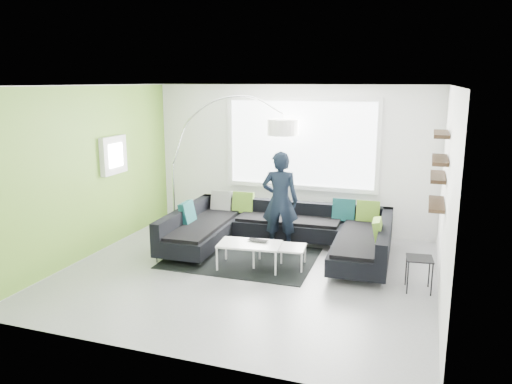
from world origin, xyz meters
TOP-DOWN VIEW (x-y plane):
  - ground at (0.00, 0.00)m, footprint 5.50×5.50m
  - room_shell at (0.04, 0.21)m, footprint 5.54×5.04m
  - sectional_sofa at (0.20, 1.02)m, footprint 3.72×2.38m
  - rug at (-0.31, 0.56)m, footprint 2.43×1.79m
  - coffee_table at (0.18, 0.32)m, footprint 1.31×0.85m
  - arc_lamp at (-2.12, 1.67)m, footprint 2.47×0.85m
  - side_table at (2.48, 0.17)m, footprint 0.39×0.39m
  - person at (0.15, 1.24)m, footprint 0.77×0.62m
  - laptop at (0.06, 0.29)m, footprint 0.36×0.27m

SIDE VIEW (x-z plane):
  - ground at x=0.00m, z-range 0.00..0.00m
  - rug at x=-0.31m, z-range 0.00..0.01m
  - coffee_table at x=0.18m, z-range 0.00..0.40m
  - side_table at x=2.48m, z-range 0.00..0.48m
  - sectional_sofa at x=0.20m, z-range -0.05..0.74m
  - laptop at x=0.06m, z-range 0.40..0.43m
  - person at x=0.15m, z-range 0.00..1.72m
  - arc_lamp at x=-2.12m, z-range 0.00..2.62m
  - room_shell at x=0.04m, z-range 0.40..3.22m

